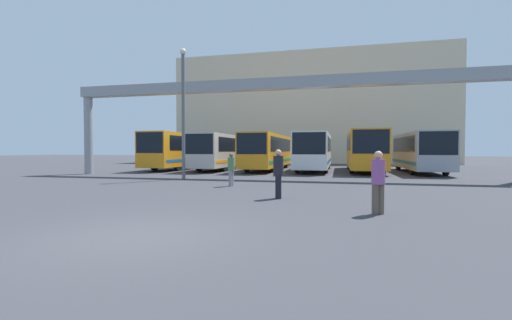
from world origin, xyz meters
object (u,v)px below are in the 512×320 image
at_px(bus_slot_1, 225,150).
at_px(bus_slot_4, 364,149).
at_px(pedestrian_near_right, 231,169).
at_px(bus_slot_3, 314,150).
at_px(bus_slot_2, 268,150).
at_px(lamp_post, 183,108).
at_px(bus_slot_5, 419,150).
at_px(pedestrian_mid_right, 378,181).
at_px(bus_slot_0, 183,149).
at_px(pedestrian_near_left, 278,173).

distance_m(bus_slot_1, bus_slot_4, 12.10).
bearing_deg(pedestrian_near_right, bus_slot_3, -178.65).
bearing_deg(bus_slot_4, bus_slot_2, 178.02).
bearing_deg(lamp_post, bus_slot_5, 33.68).
relative_size(bus_slot_3, pedestrian_mid_right, 6.71).
bearing_deg(pedestrian_mid_right, lamp_post, 112.52).
relative_size(bus_slot_4, pedestrian_near_right, 7.30).
bearing_deg(lamp_post, bus_slot_2, 75.15).
xyz_separation_m(bus_slot_1, bus_slot_2, (4.03, 0.04, 0.01)).
distance_m(bus_slot_1, bus_slot_3, 8.07).
distance_m(bus_slot_3, bus_slot_4, 4.03).
bearing_deg(pedestrian_near_right, lamp_post, -113.67).
bearing_deg(bus_slot_5, pedestrian_mid_right, -104.94).
height_order(bus_slot_0, pedestrian_near_right, bus_slot_0).
distance_m(pedestrian_mid_right, pedestrian_near_left, 3.89).
height_order(bus_slot_3, lamp_post, lamp_post).
xyz_separation_m(bus_slot_2, bus_slot_5, (12.10, -0.95, -0.02)).
bearing_deg(bus_slot_2, bus_slot_0, -178.85).
xyz_separation_m(bus_slot_0, pedestrian_mid_right, (15.12, -19.68, -0.94)).
relative_size(bus_slot_1, pedestrian_mid_right, 7.06).
bearing_deg(bus_slot_1, pedestrian_near_left, -65.55).
height_order(bus_slot_0, bus_slot_5, bus_slot_0).
relative_size(bus_slot_0, bus_slot_1, 0.98).
xyz_separation_m(bus_slot_5, pedestrian_mid_right, (-5.04, -18.89, -0.83)).
distance_m(bus_slot_5, lamp_post, 18.19).
height_order(bus_slot_1, bus_slot_2, bus_slot_2).
distance_m(pedestrian_mid_right, lamp_post, 13.76).
distance_m(bus_slot_4, pedestrian_mid_right, 19.61).
xyz_separation_m(bus_slot_1, pedestrian_near_right, (5.04, -13.91, -0.91)).
bearing_deg(bus_slot_4, pedestrian_near_right, -117.30).
bearing_deg(pedestrian_mid_right, pedestrian_near_right, 110.05).
height_order(pedestrian_near_right, pedestrian_near_left, pedestrian_near_left).
xyz_separation_m(bus_slot_1, bus_slot_4, (12.10, -0.23, 0.08)).
relative_size(bus_slot_0, pedestrian_near_left, 6.75).
distance_m(bus_slot_2, pedestrian_near_left, 17.99).
xyz_separation_m(bus_slot_4, pedestrian_near_right, (-7.06, -13.67, -1.00)).
bearing_deg(bus_slot_3, pedestrian_mid_right, -81.19).
relative_size(pedestrian_mid_right, lamp_post, 0.22).
bearing_deg(pedestrian_near_right, bus_slot_5, 153.42).
distance_m(bus_slot_0, bus_slot_2, 8.07).
bearing_deg(pedestrian_near_left, pedestrian_near_right, -160.08).
height_order(bus_slot_5, lamp_post, lamp_post).
relative_size(bus_slot_2, bus_slot_3, 1.06).
bearing_deg(bus_slot_0, bus_slot_3, -0.85).
bearing_deg(bus_slot_2, pedestrian_near_right, -85.87).
distance_m(bus_slot_3, bus_slot_5, 8.09).
bearing_deg(lamp_post, bus_slot_0, 115.58).
bearing_deg(bus_slot_5, bus_slot_0, 177.76).
height_order(bus_slot_3, pedestrian_mid_right, bus_slot_3).
distance_m(bus_slot_1, bus_slot_2, 4.03).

